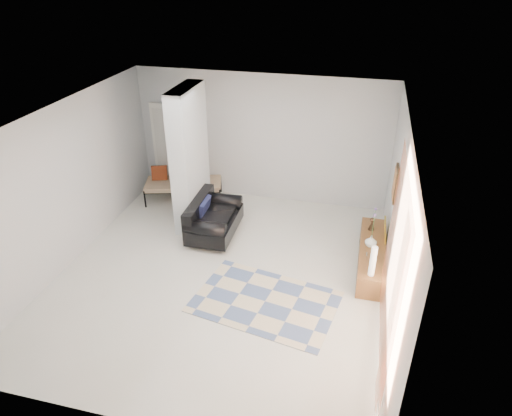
# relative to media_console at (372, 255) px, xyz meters

# --- Properties ---
(floor) EXTENTS (6.00, 6.00, 0.00)m
(floor) POSITION_rel_media_console_xyz_m (-2.52, -0.90, -0.20)
(floor) COLOR beige
(floor) RESTS_ON ground
(ceiling) EXTENTS (6.00, 6.00, 0.00)m
(ceiling) POSITION_rel_media_console_xyz_m (-2.52, -0.90, 2.60)
(ceiling) COLOR white
(ceiling) RESTS_ON wall_back
(wall_back) EXTENTS (6.00, 0.00, 6.00)m
(wall_back) POSITION_rel_media_console_xyz_m (-2.52, 2.10, 1.20)
(wall_back) COLOR silver
(wall_back) RESTS_ON ground
(wall_front) EXTENTS (6.00, 0.00, 6.00)m
(wall_front) POSITION_rel_media_console_xyz_m (-2.52, -3.90, 1.20)
(wall_front) COLOR silver
(wall_front) RESTS_ON ground
(wall_left) EXTENTS (0.00, 6.00, 6.00)m
(wall_left) POSITION_rel_media_console_xyz_m (-5.27, -0.90, 1.20)
(wall_left) COLOR silver
(wall_left) RESTS_ON ground
(wall_right) EXTENTS (0.00, 6.00, 6.00)m
(wall_right) POSITION_rel_media_console_xyz_m (0.23, -0.90, 1.20)
(wall_right) COLOR silver
(wall_right) RESTS_ON ground
(partition_column) EXTENTS (0.35, 1.20, 2.80)m
(partition_column) POSITION_rel_media_console_xyz_m (-3.62, 0.70, 1.20)
(partition_column) COLOR silver
(partition_column) RESTS_ON floor
(hallway_door) EXTENTS (0.85, 0.06, 2.04)m
(hallway_door) POSITION_rel_media_console_xyz_m (-4.62, 2.06, 0.82)
(hallway_door) COLOR white
(hallway_door) RESTS_ON floor
(curtain) EXTENTS (0.00, 2.55, 2.55)m
(curtain) POSITION_rel_media_console_xyz_m (0.15, -2.05, 1.25)
(curtain) COLOR orange
(curtain) RESTS_ON wall_right
(wall_art) EXTENTS (0.04, 0.45, 0.55)m
(wall_art) POSITION_rel_media_console_xyz_m (0.20, -0.00, 1.45)
(wall_art) COLOR #36210E
(wall_art) RESTS_ON wall_right
(media_console) EXTENTS (0.45, 1.99, 0.80)m
(media_console) POSITION_rel_media_console_xyz_m (0.00, 0.00, 0.00)
(media_console) COLOR brown
(media_console) RESTS_ON floor
(loveseat) EXTENTS (0.84, 1.42, 0.76)m
(loveseat) POSITION_rel_media_console_xyz_m (-3.09, 0.30, 0.16)
(loveseat) COLOR silver
(loveseat) RESTS_ON floor
(daybed) EXTENTS (1.80, 1.14, 0.77)m
(daybed) POSITION_rel_media_console_xyz_m (-4.21, 1.57, 0.22)
(daybed) COLOR black
(daybed) RESTS_ON floor
(area_rug) EXTENTS (2.45, 1.85, 0.01)m
(area_rug) POSITION_rel_media_console_xyz_m (-1.62, -1.43, -0.20)
(area_rug) COLOR beige
(area_rug) RESTS_ON floor
(cylinder_lamp) EXTENTS (0.10, 0.10, 0.53)m
(cylinder_lamp) POSITION_rel_media_console_xyz_m (-0.02, -0.84, 0.46)
(cylinder_lamp) COLOR white
(cylinder_lamp) RESTS_ON media_console
(bronze_figurine) EXTENTS (0.14, 0.14, 0.24)m
(bronze_figurine) POSITION_rel_media_console_xyz_m (-0.05, 0.56, 0.32)
(bronze_figurine) COLOR #332316
(bronze_figurine) RESTS_ON media_console
(vase) EXTENTS (0.24, 0.24, 0.21)m
(vase) POSITION_rel_media_console_xyz_m (-0.05, -0.01, 0.30)
(vase) COLOR white
(vase) RESTS_ON media_console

